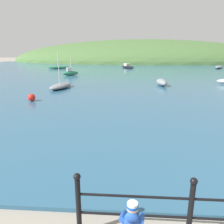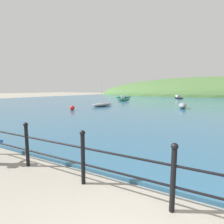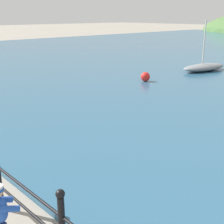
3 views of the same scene
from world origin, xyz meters
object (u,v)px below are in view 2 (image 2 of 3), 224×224
object	(u,v)px
mooring_buoy	(72,108)
boat_twin_mast	(182,106)
boat_far_left	(123,97)
boat_white_sailboat	(102,104)
boat_nearest_quay	(124,99)
boat_mid_harbor	(179,98)

from	to	relation	value
mooring_buoy	boat_twin_mast	bearing A→B (deg)	37.58
boat_far_left	boat_white_sailboat	world-z (taller)	boat_white_sailboat
boat_white_sailboat	boat_nearest_quay	bearing A→B (deg)	99.76
boat_mid_harbor	boat_nearest_quay	bearing A→B (deg)	-119.62
boat_far_left	boat_twin_mast	world-z (taller)	boat_twin_mast
boat_nearest_quay	boat_far_left	bearing A→B (deg)	114.78
boat_mid_harbor	boat_twin_mast	bearing A→B (deg)	-81.33
boat_nearest_quay	mooring_buoy	world-z (taller)	boat_nearest_quay
boat_far_left	mooring_buoy	distance (m)	25.53
boat_white_sailboat	mooring_buoy	distance (m)	4.79
boat_white_sailboat	boat_mid_harbor	bearing A→B (deg)	76.17
boat_mid_harbor	boat_far_left	bearing A→B (deg)	-168.80
boat_mid_harbor	mooring_buoy	world-z (taller)	boat_mid_harbor
boat_white_sailboat	mooring_buoy	size ratio (longest dim) A/B	7.08
boat_nearest_quay	mooring_buoy	distance (m)	14.58
boat_far_left	boat_twin_mast	distance (m)	23.35
mooring_buoy	boat_nearest_quay	bearing A→B (deg)	94.98
boat_white_sailboat	boat_mid_harbor	world-z (taller)	boat_white_sailboat
boat_nearest_quay	boat_twin_mast	size ratio (longest dim) A/B	0.96
boat_far_left	boat_white_sailboat	size ratio (longest dim) A/B	1.14
boat_far_left	boat_mid_harbor	distance (m)	12.17
boat_mid_harbor	mooring_buoy	bearing A→B (deg)	-102.30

